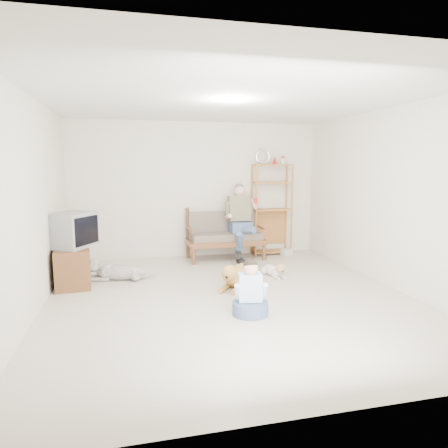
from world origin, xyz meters
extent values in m
plane|color=silver|center=(0.00, 0.00, 0.00)|extent=(5.50, 5.50, 0.00)
plane|color=silver|center=(0.00, 0.00, 2.70)|extent=(5.50, 5.50, 0.00)
plane|color=beige|center=(0.00, 2.75, 1.35)|extent=(5.00, 0.00, 5.00)
plane|color=beige|center=(0.00, -2.75, 1.35)|extent=(5.00, 0.00, 5.00)
plane|color=beige|center=(-2.50, 0.00, 1.35)|extent=(0.00, 5.50, 5.50)
plane|color=beige|center=(2.50, 0.00, 1.35)|extent=(0.00, 5.50, 5.50)
cube|color=brown|center=(0.49, 2.30, 0.35)|extent=(1.52, 0.75, 0.10)
cube|color=#695E50|center=(0.49, 2.30, 0.47)|extent=(1.40, 0.64, 0.13)
cube|color=#695E50|center=(0.49, 2.54, 0.70)|extent=(1.38, 0.16, 0.45)
cylinder|color=brown|center=(0.49, 2.60, 0.90)|extent=(1.40, 0.09, 0.05)
cylinder|color=brown|center=(-0.21, 2.00, 0.15)|extent=(0.07, 0.07, 0.30)
cylinder|color=brown|center=(-0.21, 2.60, 0.47)|extent=(0.07, 0.07, 0.95)
cylinder|color=brown|center=(1.19, 2.00, 0.15)|extent=(0.07, 0.07, 0.30)
cylinder|color=brown|center=(1.19, 2.60, 0.47)|extent=(0.07, 0.07, 0.95)
cube|color=#465980|center=(0.78, 2.27, 0.64)|extent=(0.41, 0.39, 0.20)
cube|color=#7A7756|center=(0.78, 2.37, 1.00)|extent=(0.43, 0.29, 0.53)
sphere|color=#D79C86|center=(0.78, 2.34, 1.35)|extent=(0.21, 0.21, 0.21)
sphere|color=#5D5853|center=(0.78, 2.36, 1.39)|extent=(0.19, 0.19, 0.19)
cylinder|color=red|center=(1.05, 2.14, 1.17)|extent=(0.07, 0.07, 0.09)
cube|color=#A77034|center=(1.53, 2.55, 1.85)|extent=(0.79, 0.32, 0.03)
torus|color=silver|center=(1.32, 2.55, 2.01)|extent=(0.32, 0.05, 0.32)
cone|color=red|center=(1.58, 2.55, 1.94)|extent=(0.10, 0.10, 0.17)
cylinder|color=#A77034|center=(1.14, 2.40, 0.93)|extent=(0.04, 0.04, 1.87)
cylinder|color=#A77034|center=(1.14, 2.70, 0.93)|extent=(0.04, 0.04, 1.87)
cylinder|color=#A77034|center=(1.91, 2.40, 0.93)|extent=(0.04, 0.04, 1.87)
cylinder|color=#A77034|center=(1.91, 2.70, 0.93)|extent=(0.04, 0.04, 1.87)
cube|color=silver|center=(1.81, 2.36, 0.06)|extent=(0.24, 0.20, 0.13)
cube|color=brown|center=(-2.22, 1.17, 0.30)|extent=(0.58, 0.94, 0.60)
cube|color=brown|center=(-2.46, 0.95, 0.30)|extent=(0.06, 0.40, 0.50)
cube|color=brown|center=(-2.46, 1.39, 0.30)|extent=(0.06, 0.40, 0.50)
cube|color=gray|center=(-2.20, 1.16, 0.87)|extent=(0.77, 0.81, 0.53)
cube|color=black|center=(-1.98, 1.03, 0.87)|extent=(0.30, 0.48, 0.43)
cube|color=silver|center=(-1.25, 2.73, 0.30)|extent=(0.12, 0.02, 0.08)
ellipsoid|color=#BF8E42|center=(0.32, 0.65, 0.15)|extent=(0.79, 0.95, 0.29)
sphere|color=#BF8E42|center=(0.17, 0.42, 0.17)|extent=(0.29, 0.29, 0.29)
sphere|color=#BF8E42|center=(0.04, 0.23, 0.29)|extent=(0.23, 0.23, 0.23)
ellipsoid|color=#BF8E42|center=(-0.02, 0.14, 0.27)|extent=(0.18, 0.19, 0.09)
cylinder|color=#BF8E42|center=(0.58, 1.04, 0.06)|extent=(0.14, 0.37, 0.05)
ellipsoid|color=#BF8E42|center=(-0.01, 0.29, 0.29)|extent=(0.08, 0.09, 0.11)
ellipsoid|color=#BF8E42|center=(0.12, 0.20, 0.29)|extent=(0.08, 0.09, 0.11)
ellipsoid|color=white|center=(-1.50, 1.27, 0.12)|extent=(0.84, 0.40, 0.24)
sphere|color=white|center=(-1.74, 1.31, 0.14)|extent=(0.24, 0.24, 0.24)
sphere|color=white|center=(-1.94, 1.34, 0.24)|extent=(0.21, 0.21, 0.21)
ellipsoid|color=white|center=(-2.03, 1.36, 0.22)|extent=(0.16, 0.11, 0.08)
cylinder|color=white|center=(-1.11, 1.21, 0.05)|extent=(0.32, 0.10, 0.04)
ellipsoid|color=white|center=(-1.91, 1.41, 0.24)|extent=(0.07, 0.06, 0.10)
ellipsoid|color=white|center=(-1.93, 1.27, 0.24)|extent=(0.07, 0.06, 0.10)
ellipsoid|color=white|center=(0.97, 0.95, 0.09)|extent=(0.28, 0.47, 0.17)
sphere|color=white|center=(1.00, 0.82, 0.10)|extent=(0.17, 0.17, 0.17)
sphere|color=tan|center=(1.02, 0.71, 0.17)|extent=(0.16, 0.16, 0.16)
ellipsoid|color=tan|center=(1.04, 0.64, 0.16)|extent=(0.09, 0.12, 0.06)
cylinder|color=white|center=(0.92, 1.16, 0.03)|extent=(0.12, 0.16, 0.03)
cone|color=tan|center=(0.96, 0.72, 0.22)|extent=(0.05, 0.05, 0.05)
cone|color=tan|center=(1.07, 0.74, 0.22)|extent=(0.05, 0.05, 0.05)
torus|color=red|center=(1.02, 0.73, 0.16)|extent=(0.14, 0.14, 0.02)
cylinder|color=#465980|center=(0.08, -0.68, 0.08)|extent=(0.45, 0.45, 0.16)
cube|color=silver|center=(0.08, -0.66, 0.35)|extent=(0.31, 0.23, 0.35)
sphere|color=#D79C86|center=(0.08, -0.68, 0.59)|extent=(0.18, 0.18, 0.18)
sphere|color=black|center=(0.08, -0.67, 0.62)|extent=(0.17, 0.17, 0.17)
camera|label=1|loc=(-1.34, -5.23, 1.83)|focal=32.00mm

